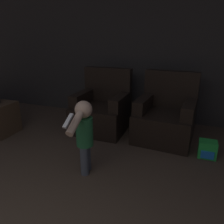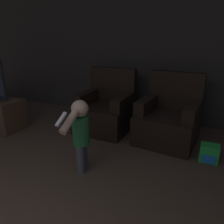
# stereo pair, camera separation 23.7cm
# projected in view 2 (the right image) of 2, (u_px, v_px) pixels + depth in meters

# --- Properties ---
(wall_back) EXTENTS (8.40, 0.05, 2.60)m
(wall_back) POSITION_uv_depth(u_px,v_px,m) (138.00, 50.00, 3.99)
(wall_back) COLOR #33302D
(wall_back) RESTS_ON ground_plane
(armchair_left) EXTENTS (0.84, 0.83, 1.02)m
(armchair_left) POSITION_uv_depth(u_px,v_px,m) (106.00, 109.00, 3.73)
(armchair_left) COLOR black
(armchair_left) RESTS_ON ground_plane
(armchair_right) EXTENTS (0.89, 0.89, 1.02)m
(armchair_right) POSITION_uv_depth(u_px,v_px,m) (169.00, 119.00, 3.30)
(armchair_right) COLOR black
(armchair_right) RESTS_ON ground_plane
(person_toddler) EXTENTS (0.19, 0.59, 0.87)m
(person_toddler) POSITION_uv_depth(u_px,v_px,m) (80.00, 131.00, 2.45)
(person_toddler) COLOR #474C56
(person_toddler) RESTS_ON ground_plane
(toy_backpack) EXTENTS (0.23, 0.20, 0.23)m
(toy_backpack) POSITION_uv_depth(u_px,v_px,m) (209.00, 153.00, 2.77)
(toy_backpack) COLOR green
(toy_backpack) RESTS_ON ground_plane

